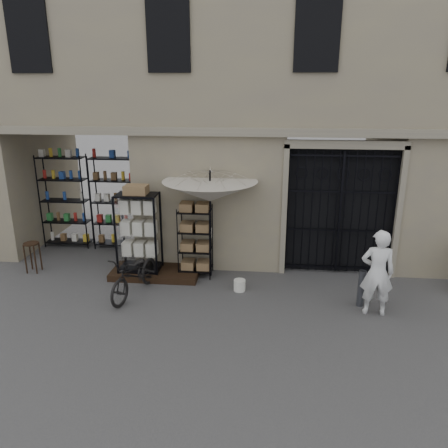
# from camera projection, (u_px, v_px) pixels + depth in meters

# --- Properties ---
(ground) EXTENTS (80.00, 80.00, 0.00)m
(ground) POSITION_uv_depth(u_px,v_px,m) (258.00, 314.00, 8.40)
(ground) COLOR black
(ground) RESTS_ON ground
(main_building) EXTENTS (14.00, 4.00, 9.00)m
(main_building) POSITION_uv_depth(u_px,v_px,m) (266.00, 73.00, 10.83)
(main_building) COLOR gray
(main_building) RESTS_ON ground
(shop_recess) EXTENTS (3.00, 1.70, 3.00)m
(shop_recess) POSITION_uv_depth(u_px,v_px,m) (84.00, 197.00, 11.02)
(shop_recess) COLOR black
(shop_recess) RESTS_ON ground
(shop_shelving) EXTENTS (2.70, 0.50, 2.50)m
(shop_shelving) POSITION_uv_depth(u_px,v_px,m) (90.00, 202.00, 11.57)
(shop_shelving) COLOR black
(shop_shelving) RESTS_ON ground
(iron_gate) EXTENTS (2.50, 0.21, 3.00)m
(iron_gate) POSITION_uv_depth(u_px,v_px,m) (339.00, 209.00, 9.94)
(iron_gate) COLOR black
(iron_gate) RESTS_ON ground
(step_platform) EXTENTS (2.00, 0.90, 0.15)m
(step_platform) POSITION_uv_depth(u_px,v_px,m) (156.00, 273.00, 10.07)
(step_platform) COLOR black
(step_platform) RESTS_ON ground
(display_cabinet) EXTENTS (1.03, 0.82, 1.93)m
(display_cabinet) POSITION_uv_depth(u_px,v_px,m) (139.00, 237.00, 9.82)
(display_cabinet) COLOR black
(display_cabinet) RESTS_ON step_platform
(wire_rack) EXTENTS (0.77, 0.59, 1.64)m
(wire_rack) POSITION_uv_depth(u_px,v_px,m) (195.00, 242.00, 9.90)
(wire_rack) COLOR black
(wire_rack) RESTS_ON ground
(market_umbrella) EXTENTS (1.90, 1.94, 2.95)m
(market_umbrella) POSITION_uv_depth(u_px,v_px,m) (210.00, 186.00, 9.45)
(market_umbrella) COLOR black
(market_umbrella) RESTS_ON ground
(white_bucket) EXTENTS (0.31, 0.31, 0.24)m
(white_bucket) POSITION_uv_depth(u_px,v_px,m) (240.00, 285.00, 9.33)
(white_bucket) COLOR silver
(white_bucket) RESTS_ON ground
(bicycle) EXTENTS (0.82, 1.03, 1.73)m
(bicycle) POSITION_uv_depth(u_px,v_px,m) (136.00, 294.00, 9.18)
(bicycle) COLOR black
(bicycle) RESTS_ON ground
(wooden_stool) EXTENTS (0.38, 0.38, 0.72)m
(wooden_stool) POSITION_uv_depth(u_px,v_px,m) (33.00, 257.00, 10.20)
(wooden_stool) COLOR black
(wooden_stool) RESTS_ON ground
(steel_bollard) EXTENTS (0.17, 0.17, 0.75)m
(steel_bollard) POSITION_uv_depth(u_px,v_px,m) (361.00, 288.00, 8.61)
(steel_bollard) COLOR #4E5158
(steel_bollard) RESTS_ON ground
(shopkeeper) EXTENTS (0.73, 1.73, 0.40)m
(shopkeeper) POSITION_uv_depth(u_px,v_px,m) (373.00, 313.00, 8.43)
(shopkeeper) COLOR silver
(shopkeeper) RESTS_ON ground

